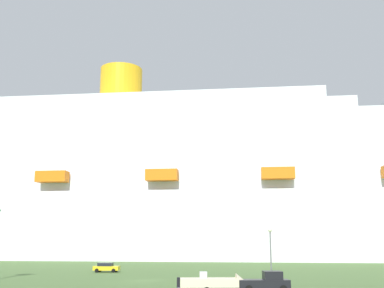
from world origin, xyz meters
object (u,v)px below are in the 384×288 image
pickup_truck (266,282)px  street_lamp (270,245)px  small_boat_on_trailer (216,283)px  cruise_ship (214,194)px  parked_car_yellow_taxi (106,267)px

pickup_truck → street_lamp: street_lamp is taller
pickup_truck → small_boat_on_trailer: 5.51m
cruise_ship → street_lamp: (9.84, -62.85, -13.38)m
small_boat_on_trailer → parked_car_yellow_taxi: size_ratio=2.03×
street_lamp → parked_car_yellow_taxi: 29.65m
cruise_ship → small_boat_on_trailer: size_ratio=27.86×
pickup_truck → street_lamp: size_ratio=0.81×
small_boat_on_trailer → parked_car_yellow_taxi: 33.61m
pickup_truck → cruise_ship: bearing=95.7°
street_lamp → cruise_ship: bearing=98.9°
pickup_truck → parked_car_yellow_taxi: bearing=133.0°
pickup_truck → street_lamp: bearing=82.5°
small_boat_on_trailer → cruise_ship: bearing=91.7°
small_boat_on_trailer → parked_car_yellow_taxi: bearing=125.5°
pickup_truck → small_boat_on_trailer: size_ratio=0.65×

